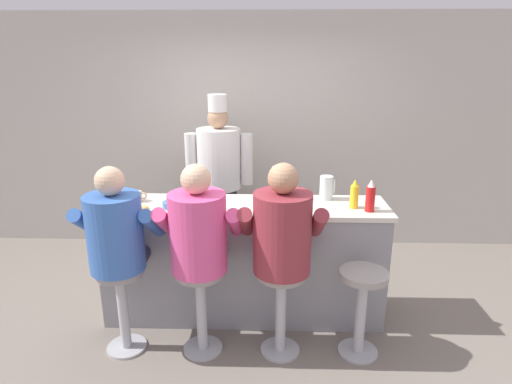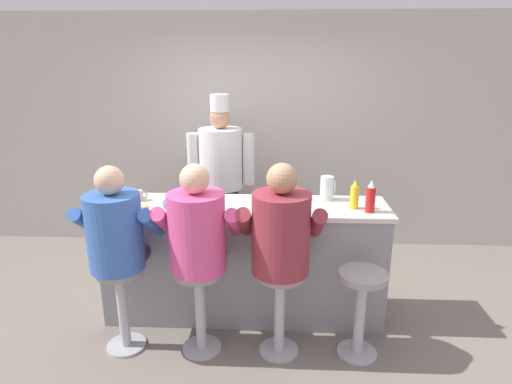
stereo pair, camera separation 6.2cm
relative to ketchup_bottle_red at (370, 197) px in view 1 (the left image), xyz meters
name	(u,v)px [view 1 (the left image)]	position (x,y,z in m)	size (l,w,h in m)	color
ground_plane	(243,331)	(-1.01, -0.16, -1.15)	(20.00, 20.00, 0.00)	slate
wall_back	(251,134)	(-1.01, 1.75, 0.20)	(10.00, 0.06, 2.70)	beige
diner_counter	(244,260)	(-1.01, 0.13, -0.63)	(2.41, 0.57, 1.03)	gray
ketchup_bottle_red	(370,197)	(0.00, 0.00, 0.00)	(0.07, 0.07, 0.26)	red
mustard_bottle_yellow	(354,195)	(-0.11, 0.08, -0.01)	(0.07, 0.07, 0.24)	yellow
hot_sauce_bottle_orange	(284,201)	(-0.69, 0.01, -0.05)	(0.03, 0.03, 0.15)	orange
water_pitcher_clear	(326,188)	(-0.31, 0.30, -0.02)	(0.13, 0.11, 0.21)	silver
breakfast_plate	(142,209)	(-1.82, -0.05, -0.11)	(0.24, 0.24, 0.05)	white
cereal_bowl	(172,205)	(-1.60, 0.04, -0.10)	(0.15, 0.15, 0.05)	#4C7FB7
coffee_mug_tan	(137,196)	(-1.92, 0.20, -0.08)	(0.13, 0.09, 0.09)	beige
coffee_mug_blue	(201,203)	(-1.36, 0.06, -0.08)	(0.12, 0.08, 0.08)	#4C7AB2
cup_stack_steel	(277,183)	(-0.73, 0.29, 0.02)	(0.09, 0.09, 0.29)	#B7BABF
diner_seated_blue	(117,238)	(-1.92, -0.37, -0.22)	(0.61, 0.61, 1.48)	#B2B5BA
diner_seated_pink	(199,237)	(-1.31, -0.36, -0.21)	(0.63, 0.62, 1.50)	#B2B5BA
diner_seated_maroon	(282,238)	(-0.71, -0.36, -0.20)	(0.64, 0.63, 1.51)	#B2B5BA
empty_stool_round	(362,300)	(-0.10, -0.40, -0.68)	(0.36, 0.36, 0.70)	#B2B5BA
cook_in_whites_near	(219,173)	(-1.34, 1.21, -0.13)	(0.72, 0.46, 1.85)	#232328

